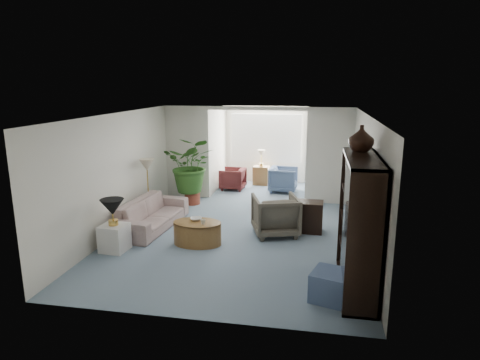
% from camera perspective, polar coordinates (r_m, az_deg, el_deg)
% --- Properties ---
extents(floor, '(6.00, 6.00, 0.00)m').
position_cam_1_polar(floor, '(8.59, -0.73, -8.07)').
color(floor, gray).
rests_on(floor, ground).
extents(sunroom_floor, '(2.60, 2.60, 0.00)m').
position_cam_1_polar(sunroom_floor, '(12.45, 2.89, -1.34)').
color(sunroom_floor, gray).
rests_on(sunroom_floor, ground).
extents(back_pier_left, '(1.20, 0.12, 2.50)m').
position_cam_1_polar(back_pier_left, '(11.54, -7.17, 3.77)').
color(back_pier_left, silver).
rests_on(back_pier_left, ground).
extents(back_pier_right, '(1.20, 0.12, 2.50)m').
position_cam_1_polar(back_pier_right, '(11.02, 12.06, 3.14)').
color(back_pier_right, silver).
rests_on(back_pier_right, ground).
extents(back_header, '(2.60, 0.12, 0.10)m').
position_cam_1_polar(back_header, '(10.99, 2.28, 9.69)').
color(back_header, silver).
rests_on(back_header, back_pier_left).
extents(window_pane, '(2.20, 0.02, 1.50)m').
position_cam_1_polar(window_pane, '(13.24, 3.58, 5.69)').
color(window_pane, white).
extents(window_blinds, '(2.20, 0.02, 1.50)m').
position_cam_1_polar(window_blinds, '(13.21, 3.56, 5.67)').
color(window_blinds, white).
extents(framed_picture, '(0.04, 0.50, 0.40)m').
position_cam_1_polar(framed_picture, '(7.94, 16.81, 2.37)').
color(framed_picture, '#B1A88D').
extents(sofa, '(1.02, 2.23, 0.63)m').
position_cam_1_polar(sofa, '(9.36, -11.90, -4.51)').
color(sofa, '#B4A698').
rests_on(sofa, ground).
extents(end_table, '(0.50, 0.50, 0.51)m').
position_cam_1_polar(end_table, '(8.30, -16.69, -7.54)').
color(end_table, silver).
rests_on(end_table, ground).
extents(table_lamp, '(0.44, 0.44, 0.30)m').
position_cam_1_polar(table_lamp, '(8.12, -16.97, -3.54)').
color(table_lamp, black).
rests_on(table_lamp, end_table).
extents(floor_lamp, '(0.36, 0.36, 0.28)m').
position_cam_1_polar(floor_lamp, '(9.90, -12.54, 2.00)').
color(floor_lamp, beige).
rests_on(floor_lamp, ground).
extents(coffee_table, '(1.18, 1.18, 0.45)m').
position_cam_1_polar(coffee_table, '(8.33, -5.81, -7.17)').
color(coffee_table, brown).
rests_on(coffee_table, ground).
extents(coffee_bowl, '(0.28, 0.28, 0.06)m').
position_cam_1_polar(coffee_bowl, '(8.35, -5.99, -5.28)').
color(coffee_bowl, silver).
rests_on(coffee_bowl, coffee_table).
extents(coffee_cup, '(0.12, 0.12, 0.09)m').
position_cam_1_polar(coffee_cup, '(8.11, -5.03, -5.70)').
color(coffee_cup, beige).
rests_on(coffee_cup, coffee_table).
extents(wingback_chair, '(1.13, 1.14, 0.83)m').
position_cam_1_polar(wingback_chair, '(8.77, 4.82, -4.77)').
color(wingback_chair, '#625C4D').
rests_on(wingback_chair, ground).
extents(side_table_dark, '(0.56, 0.46, 0.66)m').
position_cam_1_polar(side_table_dark, '(9.05, 9.43, -4.92)').
color(side_table_dark, black).
rests_on(side_table_dark, ground).
extents(entertainment_cabinet, '(0.49, 1.85, 2.05)m').
position_cam_1_polar(entertainment_cabinet, '(6.56, 15.88, -5.84)').
color(entertainment_cabinet, black).
rests_on(entertainment_cabinet, ground).
extents(cabinet_urn, '(0.39, 0.39, 0.41)m').
position_cam_1_polar(cabinet_urn, '(6.78, 16.15, 5.45)').
color(cabinet_urn, black).
rests_on(cabinet_urn, entertainment_cabinet).
extents(ottoman, '(0.67, 0.67, 0.43)m').
position_cam_1_polar(ottoman, '(6.44, 12.28, -13.86)').
color(ottoman, slate).
rests_on(ottoman, ground).
extents(plant_pot, '(0.40, 0.40, 0.32)m').
position_cam_1_polar(plant_pot, '(11.06, -6.49, -2.42)').
color(plant_pot, brown).
rests_on(plant_pot, ground).
extents(house_plant, '(1.30, 1.12, 1.44)m').
position_cam_1_polar(house_plant, '(10.86, -6.61, 2.07)').
color(house_plant, '#316121').
rests_on(house_plant, plant_pot).
extents(sunroom_chair_blue, '(0.83, 0.81, 0.72)m').
position_cam_1_polar(sunroom_chair_blue, '(12.23, 5.91, 0.06)').
color(sunroom_chair_blue, slate).
rests_on(sunroom_chair_blue, ground).
extents(sunroom_chair_maroon, '(0.74, 0.73, 0.64)m').
position_cam_1_polar(sunroom_chair_maroon, '(12.44, -0.99, 0.17)').
color(sunroom_chair_maroon, '#51211C').
rests_on(sunroom_chair_maroon, ground).
extents(sunroom_table, '(0.49, 0.40, 0.58)m').
position_cam_1_polar(sunroom_table, '(13.05, 2.88, 0.63)').
color(sunroom_table, brown).
rests_on(sunroom_table, ground).
extents(shelf_clutter, '(0.30, 1.15, 1.06)m').
position_cam_1_polar(shelf_clutter, '(6.29, 15.70, -4.96)').
color(shelf_clutter, '#454340').
rests_on(shelf_clutter, entertainment_cabinet).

